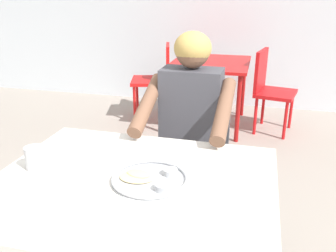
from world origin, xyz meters
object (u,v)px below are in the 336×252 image
(thali_tray, at_px, (150,179))
(chair_foreground, at_px, (194,146))
(diner_foreground, at_px, (188,125))
(chair_red_left, at_px, (157,76))
(table_foreground, at_px, (133,195))
(drinking_cup, at_px, (34,157))
(chair_red_right, at_px, (269,85))
(table_background_red, at_px, (210,69))

(thali_tray, bearing_deg, chair_foreground, 88.43)
(diner_foreground, xyz_separation_m, chair_red_left, (-0.76, 2.03, -0.22))
(table_foreground, xyz_separation_m, chair_red_left, (-0.67, 2.69, -0.14))
(thali_tray, bearing_deg, drinking_cup, -177.81)
(table_foreground, bearing_deg, drinking_cup, -179.57)
(chair_red_left, distance_m, chair_red_right, 1.24)
(chair_red_right, bearing_deg, chair_foreground, -105.16)
(chair_foreground, height_order, chair_red_left, chair_foreground)
(chair_red_left, relative_size, chair_red_right, 1.01)
(thali_tray, bearing_deg, table_background_red, 92.88)
(table_foreground, height_order, chair_red_left, chair_red_left)
(table_background_red, distance_m, chair_red_left, 0.63)
(diner_foreground, height_order, chair_red_left, diner_foreground)
(table_background_red, xyz_separation_m, chair_red_right, (0.62, -0.01, -0.14))
(table_foreground, distance_m, table_background_red, 2.62)
(thali_tray, bearing_deg, chair_red_left, 105.52)
(chair_foreground, bearing_deg, drinking_cup, -120.79)
(diner_foreground, relative_size, chair_red_left, 1.42)
(table_foreground, distance_m, diner_foreground, 0.67)
(diner_foreground, height_order, chair_red_right, diner_foreground)
(drinking_cup, distance_m, chair_foreground, 1.07)
(chair_foreground, bearing_deg, table_background_red, 95.08)
(thali_tray, xyz_separation_m, chair_foreground, (0.02, 0.87, -0.23))
(diner_foreground, bearing_deg, thali_tray, -91.90)
(table_foreground, relative_size, table_background_red, 1.18)
(table_foreground, bearing_deg, chair_red_right, 77.85)
(table_background_red, bearing_deg, drinking_cup, -98.07)
(table_foreground, height_order, diner_foreground, diner_foreground)
(thali_tray, relative_size, chair_red_left, 0.35)
(thali_tray, distance_m, chair_foreground, 0.90)
(table_foreground, height_order, table_background_red, table_foreground)
(thali_tray, bearing_deg, chair_red_right, 79.26)
(thali_tray, relative_size, table_background_red, 0.32)
(diner_foreground, distance_m, chair_red_left, 2.18)
(drinking_cup, distance_m, chair_red_left, 2.72)
(drinking_cup, bearing_deg, table_foreground, 0.43)
(table_foreground, height_order, chair_red_right, chair_red_right)
(thali_tray, relative_size, chair_foreground, 0.35)
(table_foreground, xyz_separation_m, thali_tray, (0.07, 0.02, 0.08))
(thali_tray, height_order, table_background_red, thali_tray)
(drinking_cup, xyz_separation_m, chair_foreground, (0.53, 0.89, -0.27))
(thali_tray, distance_m, chair_red_left, 2.79)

